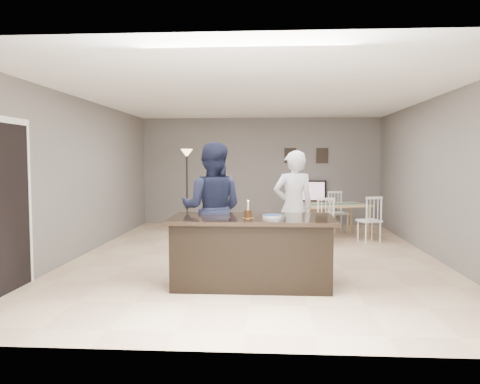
# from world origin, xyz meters

# --- Properties ---
(floor) EXTENTS (8.00, 8.00, 0.00)m
(floor) POSITION_xyz_m (0.00, 0.00, 0.00)
(floor) COLOR tan
(floor) RESTS_ON ground
(room_shell) EXTENTS (8.00, 8.00, 8.00)m
(room_shell) POSITION_xyz_m (0.00, 0.00, 1.68)
(room_shell) COLOR slate
(room_shell) RESTS_ON floor
(kitchen_island) EXTENTS (2.15, 1.10, 0.90)m
(kitchen_island) POSITION_xyz_m (0.00, -1.80, 0.45)
(kitchen_island) COLOR black
(kitchen_island) RESTS_ON floor
(tv_console) EXTENTS (1.20, 0.40, 0.60)m
(tv_console) POSITION_xyz_m (1.20, 3.77, 0.30)
(tv_console) COLOR brown
(tv_console) RESTS_ON floor
(television) EXTENTS (0.91, 0.12, 0.53)m
(television) POSITION_xyz_m (1.20, 3.84, 0.86)
(television) COLOR black
(television) RESTS_ON tv_console
(tv_screen_glow) EXTENTS (0.78, 0.00, 0.78)m
(tv_screen_glow) POSITION_xyz_m (1.20, 3.76, 0.87)
(tv_screen_glow) COLOR orange
(tv_screen_glow) RESTS_ON tv_console
(picture_frames) EXTENTS (1.10, 0.02, 0.38)m
(picture_frames) POSITION_xyz_m (1.15, 3.98, 1.75)
(picture_frames) COLOR black
(picture_frames) RESTS_ON room_shell
(doorway) EXTENTS (0.00, 2.10, 2.65)m
(doorway) POSITION_xyz_m (-2.99, -2.30, 1.26)
(doorway) COLOR black
(doorway) RESTS_ON floor
(woman) EXTENTS (0.73, 0.57, 1.79)m
(woman) POSITION_xyz_m (0.61, -0.45, 0.90)
(woman) COLOR silver
(woman) RESTS_ON floor
(man) EXTENTS (0.98, 0.80, 1.90)m
(man) POSITION_xyz_m (-0.60, -1.25, 0.95)
(man) COLOR #181D36
(man) RESTS_ON floor
(birthday_cake) EXTENTS (0.15, 0.15, 0.23)m
(birthday_cake) POSITION_xyz_m (-0.04, -1.91, 0.95)
(birthday_cake) COLOR gold
(birthday_cake) RESTS_ON kitchen_island
(plate_stack) EXTENTS (0.26, 0.26, 0.04)m
(plate_stack) POSITION_xyz_m (0.27, -1.87, 0.92)
(plate_stack) COLOR white
(plate_stack) RESTS_ON kitchen_island
(dining_table) EXTENTS (1.92, 2.08, 0.92)m
(dining_table) POSITION_xyz_m (1.52, 2.02, 0.59)
(dining_table) COLOR tan
(dining_table) RESTS_ON floor
(floor_lamp) EXTENTS (0.28, 0.28, 1.89)m
(floor_lamp) POSITION_xyz_m (-1.69, 2.85, 1.47)
(floor_lamp) COLOR black
(floor_lamp) RESTS_ON floor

